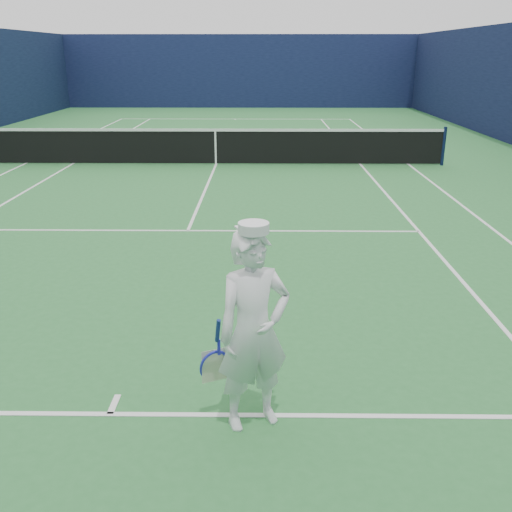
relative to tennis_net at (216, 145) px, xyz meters
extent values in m
plane|color=#2B7335|center=(0.00, 0.00, -0.55)|extent=(80.00, 80.00, 0.00)
cube|color=white|center=(0.00, 11.88, -0.55)|extent=(11.03, 0.06, 0.01)
cube|color=white|center=(0.00, -11.88, -0.55)|extent=(11.03, 0.06, 0.01)
cube|color=white|center=(-5.49, 0.00, -0.55)|extent=(0.06, 23.83, 0.01)
cube|color=white|center=(5.49, 0.00, -0.55)|extent=(0.06, 23.83, 0.01)
cube|color=white|center=(-4.12, 0.00, -0.55)|extent=(0.06, 23.77, 0.01)
cube|color=white|center=(4.12, 0.00, -0.55)|extent=(0.06, 23.77, 0.01)
cube|color=white|center=(0.00, 6.40, -0.55)|extent=(8.23, 0.06, 0.01)
cube|color=white|center=(0.00, -6.40, -0.55)|extent=(8.23, 0.06, 0.01)
cube|color=white|center=(0.00, 0.00, -0.55)|extent=(0.06, 12.80, 0.01)
cube|color=white|center=(0.00, 11.73, -0.55)|extent=(0.06, 0.30, 0.01)
cube|color=white|center=(0.00, -11.73, -0.55)|extent=(0.06, 0.30, 0.01)
cube|color=#10163B|center=(0.00, 18.00, 1.45)|extent=(20.12, 0.12, 4.00)
cylinder|color=#141E4C|center=(6.40, 0.00, -0.02)|extent=(0.09, 0.09, 1.07)
cube|color=black|center=(0.00, 0.00, -0.05)|extent=(12.79, 0.02, 0.92)
cube|color=white|center=(0.00, 0.00, 0.42)|extent=(12.79, 0.04, 0.07)
cube|color=white|center=(0.00, 0.00, -0.08)|extent=(0.05, 0.03, 0.94)
imported|color=white|center=(1.27, -11.96, 0.31)|extent=(0.74, 0.63, 1.72)
cylinder|color=white|center=(1.27, -11.96, 1.19)|extent=(0.24, 0.24, 0.08)
cube|color=white|center=(1.21, -11.84, 1.16)|extent=(0.21, 0.16, 0.02)
cylinder|color=navy|center=(0.98, -12.00, 0.33)|extent=(0.07, 0.10, 0.22)
cube|color=#2224B8|center=(0.98, -11.94, 0.15)|extent=(0.03, 0.03, 0.14)
torus|color=#2224B8|center=(0.93, -11.89, -0.05)|extent=(0.31, 0.21, 0.29)
cube|color=beige|center=(0.93, -11.89, -0.05)|extent=(0.20, 0.09, 0.30)
sphere|color=#C0D518|center=(1.46, -11.76, 0.39)|extent=(0.07, 0.07, 0.07)
sphere|color=#C0D518|center=(1.50, -11.73, 0.42)|extent=(0.07, 0.07, 0.07)
camera|label=1|loc=(1.34, -16.11, 2.44)|focal=40.00mm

